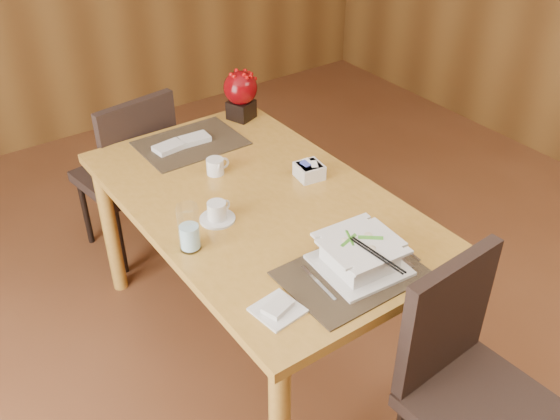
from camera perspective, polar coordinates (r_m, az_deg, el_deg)
dining_table at (r=2.49m, az=-1.90°, el=-0.85°), size 0.90×1.50×0.75m
placemat_near at (r=2.08m, az=6.54°, el=-5.79°), size 0.45×0.33×0.01m
placemat_far at (r=2.84m, az=-8.15°, el=6.07°), size 0.45×0.33×0.01m
soup_setting at (r=2.08m, az=7.32°, el=-4.11°), size 0.29×0.29×0.11m
coffee_cup at (r=2.31m, az=-5.78°, el=-0.24°), size 0.13×0.13×0.08m
water_glass at (r=2.15m, az=-8.33°, el=-1.62°), size 0.09×0.09×0.18m
creamer_jug at (r=2.59m, az=-5.95°, el=3.98°), size 0.10×0.10×0.07m
sugar_caddy at (r=2.55m, az=2.69°, el=3.59°), size 0.12×0.12×0.06m
berry_decor at (r=2.99m, az=-3.63°, el=10.70°), size 0.16×0.16×0.24m
napkins_far at (r=2.82m, az=-8.79°, el=6.13°), size 0.26×0.10×0.02m
bread_plate at (r=1.94m, az=-0.22°, el=-9.15°), size 0.15×0.15×0.01m
near_chair at (r=2.17m, az=16.61°, el=-14.16°), size 0.45×0.45×0.91m
far_chair at (r=3.19m, az=-13.41°, el=3.75°), size 0.48×0.48×0.90m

